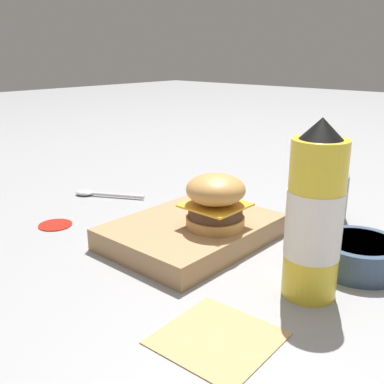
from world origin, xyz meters
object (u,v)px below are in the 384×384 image
fries_basket (319,194)px  serving_board (192,232)px  burger (215,200)px  ketchup_bottle (314,217)px  spoon (94,194)px  side_bowl (359,254)px

fries_basket → serving_board: bearing=158.7°
burger → ketchup_bottle: ketchup_bottle is taller
serving_board → ketchup_bottle: 0.24m
serving_board → spoon: size_ratio=1.82×
ketchup_bottle → side_bowl: ketchup_bottle is taller
fries_basket → side_bowl: 0.22m
spoon → side_bowl: bearing=155.9°
ketchup_bottle → fries_basket: (0.27, 0.12, -0.06)m
burger → fries_basket: 0.25m
ketchup_bottle → side_bowl: size_ratio=1.89×
burger → fries_basket: fries_basket is taller
serving_board → side_bowl: (0.08, -0.24, 0.01)m
burger → side_bowl: 0.22m
ketchup_bottle → fries_basket: bearing=24.6°
ketchup_bottle → fries_basket: 0.31m
ketchup_bottle → side_bowl: (0.11, -0.02, -0.08)m
serving_board → spoon: serving_board is taller
serving_board → fries_basket: (0.25, -0.10, 0.03)m
ketchup_bottle → side_bowl: 0.14m
fries_basket → spoon: fries_basket is taller
serving_board → spoon: bearing=82.9°
serving_board → side_bowl: 0.26m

